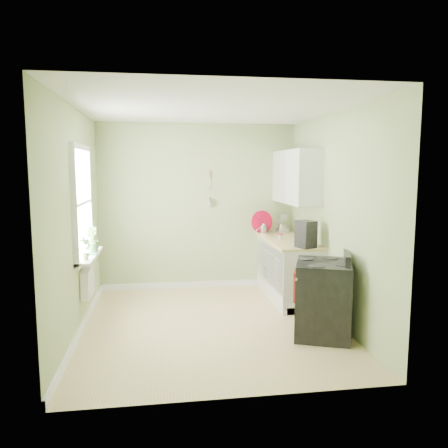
{
  "coord_description": "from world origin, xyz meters",
  "views": [
    {
      "loc": [
        -0.61,
        -5.31,
        1.98
      ],
      "look_at": [
        0.25,
        0.55,
        1.22
      ],
      "focal_mm": 35.0,
      "sensor_mm": 36.0,
      "label": 1
    }
  ],
  "objects": [
    {
      "name": "upper_cabinets",
      "position": [
        1.43,
        1.1,
        1.85
      ],
      "size": [
        0.35,
        1.4,
        0.8
      ],
      "primitive_type": "cube",
      "color": "white",
      "rests_on": "wall_right"
    },
    {
      "name": "jar",
      "position": [
        1.19,
        1.03,
        0.95
      ],
      "size": [
        0.08,
        0.08,
        0.08
      ],
      "color": "beige",
      "rests_on": "countertop"
    },
    {
      "name": "stove",
      "position": [
        1.28,
        -0.52,
        0.45
      ],
      "size": [
        0.87,
        0.9,
        1.01
      ],
      "color": "black",
      "rests_on": "floor"
    },
    {
      "name": "wall_back",
      "position": [
        0.0,
        1.81,
        1.35
      ],
      "size": [
        3.2,
        0.02,
        2.7
      ],
      "primitive_type": "cube",
      "color": "#A0B178",
      "rests_on": "floor"
    },
    {
      "name": "plant_c",
      "position": [
        -1.5,
        0.54,
        1.05
      ],
      "size": [
        0.23,
        0.23,
        0.3
      ],
      "primitive_type": "imported",
      "rotation": [
        0.0,
        0.0,
        4.29
      ],
      "color": "#3C612B",
      "rests_on": "window_sill"
    },
    {
      "name": "wall_left",
      "position": [
        -1.61,
        0.0,
        1.35
      ],
      "size": [
        0.02,
        3.6,
        2.7
      ],
      "primitive_type": "cube",
      "color": "#A0B178",
      "rests_on": "floor"
    },
    {
      "name": "floor",
      "position": [
        0.0,
        0.0,
        -0.01
      ],
      "size": [
        3.2,
        3.6,
        0.02
      ],
      "primitive_type": "cube",
      "color": "tan",
      "rests_on": "ground"
    },
    {
      "name": "countertop",
      "position": [
        1.29,
        1.0,
        0.89
      ],
      "size": [
        0.64,
        1.6,
        0.04
      ],
      "primitive_type": "cube",
      "color": "beige",
      "rests_on": "base_cabinets"
    },
    {
      "name": "radiator",
      "position": [
        -1.54,
        0.25,
        0.55
      ],
      "size": [
        0.12,
        0.5,
        0.35
      ],
      "primitive_type": "cube",
      "color": "white",
      "rests_on": "wall_left"
    },
    {
      "name": "plant_a",
      "position": [
        -1.5,
        -0.06,
        1.04
      ],
      "size": [
        0.17,
        0.18,
        0.29
      ],
      "primitive_type": "imported",
      "rotation": [
        0.0,
        0.0,
        0.94
      ],
      "color": "#3C612B",
      "rests_on": "window_sill"
    },
    {
      "name": "window",
      "position": [
        -1.58,
        0.3,
        1.55
      ],
      "size": [
        0.06,
        1.14,
        1.44
      ],
      "color": "white",
      "rests_on": "wall_left"
    },
    {
      "name": "kettle",
      "position": [
        1.05,
        1.58,
        1.0
      ],
      "size": [
        0.17,
        0.1,
        0.18
      ],
      "color": "silver",
      "rests_on": "countertop"
    },
    {
      "name": "ceiling",
      "position": [
        0.0,
        0.0,
        2.71
      ],
      "size": [
        3.2,
        3.6,
        0.02
      ],
      "primitive_type": "cube",
      "color": "white",
      "rests_on": "wall_back"
    },
    {
      "name": "wall_right",
      "position": [
        1.61,
        0.0,
        1.35
      ],
      "size": [
        0.02,
        3.6,
        2.7
      ],
      "primitive_type": "cube",
      "color": "#A0B178",
      "rests_on": "floor"
    },
    {
      "name": "coffee_maker",
      "position": [
        1.33,
        0.3,
        1.08
      ],
      "size": [
        0.28,
        0.29,
        0.37
      ],
      "color": "black",
      "rests_on": "countertop"
    },
    {
      "name": "window_sill",
      "position": [
        -1.51,
        0.3,
        0.88
      ],
      "size": [
        0.18,
        1.14,
        0.04
      ],
      "primitive_type": "cube",
      "color": "white",
      "rests_on": "wall_left"
    },
    {
      "name": "stand_mixer",
      "position": [
        1.4,
        1.74,
        1.06
      ],
      "size": [
        0.18,
        0.3,
        0.35
      ],
      "color": "#B2B2B7",
      "rests_on": "countertop"
    },
    {
      "name": "base_cabinets",
      "position": [
        1.3,
        1.0,
        0.43
      ],
      "size": [
        0.6,
        1.6,
        0.87
      ],
      "primitive_type": "cube",
      "color": "white",
      "rests_on": "floor"
    },
    {
      "name": "red_tray",
      "position": [
        1.05,
        1.68,
        1.1
      ],
      "size": [
        0.38,
        0.15,
        0.38
      ],
      "primitive_type": "cylinder",
      "rotation": [
        1.45,
        0.0,
        0.24
      ],
      "color": "#A70225",
      "rests_on": "countertop"
    },
    {
      "name": "wall_utensils",
      "position": [
        0.2,
        1.78,
        1.56
      ],
      "size": [
        0.02,
        0.14,
        0.58
      ],
      "color": "beige",
      "rests_on": "wall_back"
    },
    {
      "name": "plant_b",
      "position": [
        -1.5,
        0.44,
        1.07
      ],
      "size": [
        0.24,
        0.23,
        0.33
      ],
      "primitive_type": "imported",
      "rotation": [
        0.0,
        0.0,
        2.45
      ],
      "color": "#3C612B",
      "rests_on": "window_sill"
    }
  ]
}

